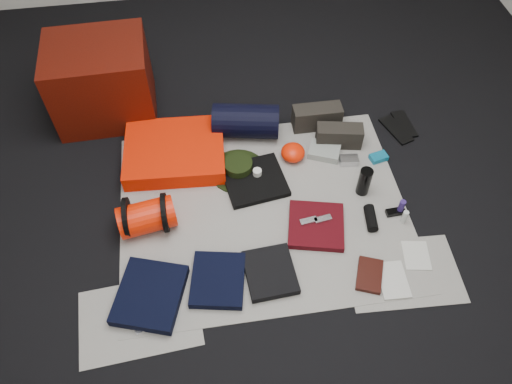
{
  "coord_description": "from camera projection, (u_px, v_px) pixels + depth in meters",
  "views": [
    {
      "loc": [
        -0.28,
        -1.6,
        2.31
      ],
      "look_at": [
        -0.04,
        0.05,
        0.1
      ],
      "focal_mm": 35.0,
      "sensor_mm": 36.0,
      "label": 1
    }
  ],
  "objects": [
    {
      "name": "navy_duffel",
      "position": [
        246.0,
        121.0,
        3.09
      ],
      "size": [
        0.44,
        0.28,
        0.21
      ],
      "primitive_type": "cylinder",
      "rotation": [
        0.0,
        1.57,
        -0.18
      ],
      "color": "black",
      "rests_on": "newspaper_mat"
    },
    {
      "name": "energy_bar_a",
      "position": [
        309.0,
        221.0,
        2.71
      ],
      "size": [
        0.1,
        0.05,
        0.01
      ],
      "primitive_type": "cube",
      "rotation": [
        0.0,
        0.0,
        0.14
      ],
      "color": "silver",
      "rests_on": "red_shirt"
    },
    {
      "name": "newspaper_sheet_front_left",
      "position": [
        140.0,
        318.0,
        2.43
      ],
      "size": [
        0.61,
        0.44,
        0.0
      ],
      "primitive_type": "cube",
      "rotation": [
        0.0,
        0.0,
        0.07
      ],
      "color": "#B3AFA5",
      "rests_on": "floor"
    },
    {
      "name": "hiking_boot_left",
      "position": [
        317.0,
        117.0,
        3.15
      ],
      "size": [
        0.31,
        0.12,
        0.15
      ],
      "primitive_type": "cube",
      "rotation": [
        0.0,
        0.0,
        -0.01
      ],
      "color": "#292520",
      "rests_on": "newspaper_mat"
    },
    {
      "name": "sack_strap_right",
      "position": [
        165.0,
        213.0,
        2.67
      ],
      "size": [
        0.02,
        0.22,
        0.22
      ],
      "primitive_type": "cylinder",
      "rotation": [
        0.0,
        1.57,
        0.0
      ],
      "color": "black",
      "rests_on": "newspaper_mat"
    },
    {
      "name": "boonie_brim",
      "position": [
        238.0,
        171.0,
        2.98
      ],
      "size": [
        0.39,
        0.39,
        0.01
      ],
      "primitive_type": "cylinder",
      "rotation": [
        0.0,
        0.0,
        0.16
      ],
      "color": "black",
      "rests_on": "newspaper_mat"
    },
    {
      "name": "trousers_charcoal",
      "position": [
        270.0,
        272.0,
        2.55
      ],
      "size": [
        0.26,
        0.3,
        0.04
      ],
      "primitive_type": "cube",
      "rotation": [
        0.0,
        0.0,
        0.07
      ],
      "color": "black",
      "rests_on": "newspaper_mat"
    },
    {
      "name": "red_cabinet",
      "position": [
        102.0,
        81.0,
        3.11
      ],
      "size": [
        0.61,
        0.52,
        0.5
      ],
      "primitive_type": "cube",
      "rotation": [
        0.0,
        0.0,
        0.03
      ],
      "color": "#4E0E05",
      "rests_on": "floor"
    },
    {
      "name": "cyan_case",
      "position": [
        379.0,
        157.0,
        3.03
      ],
      "size": [
        0.12,
        0.09,
        0.03
      ],
      "primitive_type": "cube",
      "rotation": [
        0.0,
        0.0,
        0.22
      ],
      "color": "#0D6486",
      "rests_on": "newspaper_mat"
    },
    {
      "name": "newspaper_mat",
      "position": [
        264.0,
        209.0,
        2.82
      ],
      "size": [
        1.6,
        1.3,
        0.01
      ],
      "primitive_type": "cube",
      "color": "#B3AFA5",
      "rests_on": "floor"
    },
    {
      "name": "trousers_navy_b",
      "position": [
        218.0,
        280.0,
        2.52
      ],
      "size": [
        0.32,
        0.35,
        0.05
      ],
      "primitive_type": "cube",
      "rotation": [
        0.0,
        0.0,
        -0.19
      ],
      "color": "black",
      "rests_on": "newspaper_mat"
    },
    {
      "name": "speaker",
      "position": [
        371.0,
        218.0,
        2.74
      ],
      "size": [
        0.08,
        0.16,
        0.06
      ],
      "primitive_type": "cylinder",
      "rotation": [
        1.57,
        0.0,
        -0.13
      ],
      "color": "black",
      "rests_on": "newspaper_mat"
    },
    {
      "name": "sack_strap_left",
      "position": [
        127.0,
        217.0,
        2.65
      ],
      "size": [
        0.02,
        0.22,
        0.22
      ],
      "primitive_type": "cylinder",
      "rotation": [
        0.0,
        1.57,
        0.0
      ],
      "color": "black",
      "rests_on": "newspaper_mat"
    },
    {
      "name": "sunglasses",
      "position": [
        395.0,
        212.0,
        2.79
      ],
      "size": [
        0.11,
        0.05,
        0.03
      ],
      "primitive_type": "cube",
      "rotation": [
        0.0,
        0.0,
        0.05
      ],
      "color": "black",
      "rests_on": "newspaper_mat"
    },
    {
      "name": "compact_camera",
      "position": [
        349.0,
        160.0,
        3.01
      ],
      "size": [
        0.12,
        0.08,
        0.04
      ],
      "primitive_type": "cube",
      "rotation": [
        0.0,
        0.0,
        -0.1
      ],
      "color": "silver",
      "rests_on": "newspaper_mat"
    },
    {
      "name": "red_shirt",
      "position": [
        316.0,
        226.0,
        2.72
      ],
      "size": [
        0.36,
        0.36,
        0.04
      ],
      "primitive_type": "cube",
      "rotation": [
        0.0,
        0.0,
        -0.23
      ],
      "color": "#48070E",
      "rests_on": "newspaper_mat"
    },
    {
      "name": "sleeping_pad",
      "position": [
        175.0,
        152.0,
        3.01
      ],
      "size": [
        0.62,
        0.52,
        0.11
      ],
      "primitive_type": "cube",
      "rotation": [
        0.0,
        0.0,
        -0.06
      ],
      "color": "#F62102",
      "rests_on": "newspaper_mat"
    },
    {
      "name": "paperback_book",
      "position": [
        369.0,
        275.0,
        2.55
      ],
      "size": [
        0.19,
        0.22,
        0.03
      ],
      "primitive_type": "cube",
      "rotation": [
        0.0,
        0.0,
        -0.38
      ],
      "color": "black",
      "rests_on": "newspaper_mat"
    },
    {
      "name": "trousers_navy_a",
      "position": [
        150.0,
        295.0,
        2.47
      ],
      "size": [
        0.41,
        0.44,
        0.06
      ],
      "primitive_type": "cube",
      "rotation": [
        0.0,
        0.0,
        -0.32
      ],
      "color": "black",
      "rests_on": "newspaper_mat"
    },
    {
      "name": "toiletry_purple",
      "position": [
        401.0,
        207.0,
        2.76
      ],
      "size": [
        0.04,
        0.04,
        0.1
      ],
      "primitive_type": "cylinder",
      "rotation": [
        0.0,
        0.0,
        -0.23
      ],
      "color": "navy",
      "rests_on": "newspaper_mat"
    },
    {
      "name": "newspaper_sheet_front_right",
      "position": [
        403.0,
        272.0,
        2.58
      ],
      "size": [
        0.6,
        0.43,
        0.0
      ],
      "primitive_type": "cube",
      "rotation": [
        0.0,
        0.0,
        -0.05
      ],
      "color": "#B3AFA5",
      "rests_on": "floor"
    },
    {
      "name": "boonie_crown",
      "position": [
        238.0,
        166.0,
        2.95
      ],
      "size": [
        0.17,
        0.17,
        0.08
      ],
      "primitive_type": "cylinder",
      "color": "black",
      "rests_on": "boonie_brim"
    },
    {
      "name": "black_tshirt",
      "position": [
        255.0,
        180.0,
        2.92
      ],
      "size": [
        0.39,
        0.37,
        0.03
      ],
      "primitive_type": "cube",
      "rotation": [
        0.0,
        0.0,
        0.15
      ],
      "color": "black",
      "rests_on": "newspaper_mat"
    },
    {
      "name": "flip_flop_right",
      "position": [
        404.0,
        124.0,
        3.22
      ],
      "size": [
        0.11,
        0.25,
        0.01
      ],
      "primitive_type": "cube",
      "rotation": [
        0.0,
        0.0,
        0.09
      ],
      "color": "black",
      "rests_on": "floor"
    },
    {
      "name": "stuff_sack",
      "position": [
        147.0,
        217.0,
        2.68
      ],
      "size": [
        0.33,
        0.22,
        0.18
      ],
      "primitive_type": "cylinder",
      "rotation": [
        0.0,
        1.57,
        0.16
      ],
      "color": "#F72004",
      "rests_on": "newspaper_mat"
    },
    {
      "name": "map_printout",
      "position": [
        416.0,
        255.0,
        2.63
      ],
      "size": [
        0.16,
        0.19,
        0.01
      ],
      "primitive_type": "cube",
      "rotation": [
        0.0,
        0.0,
        -0.16
      ],
      "color": "beige",
      "rests_on": "newspaper_mat"
    },
    {
      "name": "map_booklet",
      "position": [
        393.0,
        280.0,
        2.54
      ],
      "size": [
        0.15,
        0.22,
        0.01
      ],
      "primitive_type": "cube",
      "rotation": [
        0.0,
        0.0,
        -0.05
      ],
      "color": "beige",
      "rests_on": "newspaper_mat"
    },
    {
      "name": "first_aid_pouch",
      "position": [
        324.0,
        151.0,
        3.05
      ],
      "size": [
        0.22,
        0.2,
        0.05
      ],
      "primitive_type": "cube",
      "rotation": [
        0.0,
        0.0,
        -0.4
      ],
      "color": "gray",
      "rests_on": "newspaper_mat"
    },
    {
      "name": "tape_roll",
      "position": [
        257.0,
        172.0,
        2.91
      ],
      "size": [
        0.05,
        0.05,
        0.04
      ],
      "primitive_type": "cylinder",
      "color": "silver",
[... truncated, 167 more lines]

